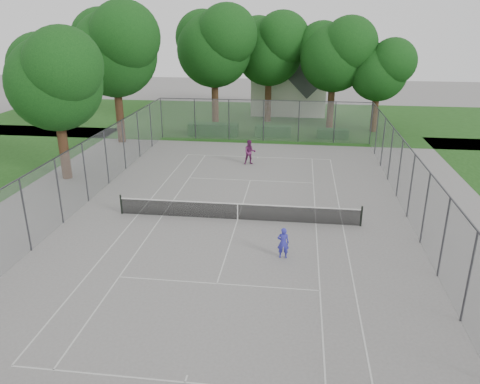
# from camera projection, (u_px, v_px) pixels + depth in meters

# --- Properties ---
(ground) EXTENTS (120.00, 120.00, 0.00)m
(ground) POSITION_uv_depth(u_px,v_px,m) (238.00, 220.00, 24.81)
(ground) COLOR slate
(ground) RESTS_ON ground
(grass_far) EXTENTS (60.00, 20.00, 0.00)m
(grass_far) POSITION_uv_depth(u_px,v_px,m) (270.00, 119.00, 48.95)
(grass_far) COLOR #1A4513
(grass_far) RESTS_ON ground
(court_markings) EXTENTS (11.03, 23.83, 0.01)m
(court_markings) POSITION_uv_depth(u_px,v_px,m) (238.00, 220.00, 24.81)
(court_markings) COLOR beige
(court_markings) RESTS_ON ground
(tennis_net) EXTENTS (12.87, 0.10, 1.10)m
(tennis_net) POSITION_uv_depth(u_px,v_px,m) (238.00, 211.00, 24.63)
(tennis_net) COLOR black
(tennis_net) RESTS_ON ground
(perimeter_fence) EXTENTS (18.08, 34.08, 3.52)m
(perimeter_fence) POSITION_uv_depth(u_px,v_px,m) (238.00, 188.00, 24.18)
(perimeter_fence) COLOR #38383D
(perimeter_fence) RESTS_ON ground
(tree_far_left) EXTENTS (7.88, 7.19, 11.33)m
(tree_far_left) POSITION_uv_depth(u_px,v_px,m) (215.00, 43.00, 42.92)
(tree_far_left) COLOR #3A2215
(tree_far_left) RESTS_ON ground
(tree_far_midleft) EXTENTS (7.48, 6.83, 10.75)m
(tree_far_midleft) POSITION_uv_depth(u_px,v_px,m) (270.00, 46.00, 45.45)
(tree_far_midleft) COLOR #3A2215
(tree_far_midleft) RESTS_ON ground
(tree_far_midright) EXTENTS (7.16, 6.53, 10.29)m
(tree_far_midright) POSITION_uv_depth(u_px,v_px,m) (335.00, 52.00, 42.67)
(tree_far_midright) COLOR #3A2215
(tree_far_midright) RESTS_ON ground
(tree_far_right) EXTENTS (5.89, 5.38, 8.47)m
(tree_far_right) POSITION_uv_depth(u_px,v_px,m) (380.00, 68.00, 41.80)
(tree_far_right) COLOR #3A2215
(tree_far_right) RESTS_ON ground
(tree_side_back) EXTENTS (7.94, 7.25, 11.42)m
(tree_side_back) POSITION_uv_depth(u_px,v_px,m) (114.00, 47.00, 37.43)
(tree_side_back) COLOR #3A2215
(tree_side_back) RESTS_ON ground
(tree_side_front) EXTENTS (6.76, 6.17, 9.72)m
(tree_side_front) POSITION_uv_depth(u_px,v_px,m) (54.00, 76.00, 28.84)
(tree_side_front) COLOR #3A2215
(tree_side_front) RESTS_ON ground
(hedge_left) EXTENTS (4.40, 1.32, 1.10)m
(hedge_left) POSITION_uv_depth(u_px,v_px,m) (213.00, 129.00, 42.19)
(hedge_left) COLOR #154317
(hedge_left) RESTS_ON ground
(hedge_mid) EXTENTS (3.18, 0.91, 1.00)m
(hedge_mid) POSITION_uv_depth(u_px,v_px,m) (273.00, 131.00, 41.76)
(hedge_mid) COLOR #154317
(hedge_mid) RESTS_ON ground
(hedge_right) EXTENTS (2.74, 1.01, 0.82)m
(hedge_right) POSITION_uv_depth(u_px,v_px,m) (333.00, 134.00, 41.25)
(hedge_right) COLOR #154317
(hedge_right) RESTS_ON ground
(house) EXTENTS (7.89, 6.12, 9.82)m
(house) POSITION_uv_depth(u_px,v_px,m) (289.00, 76.00, 51.33)
(house) COLOR silver
(house) RESTS_ON ground
(girl_player) EXTENTS (0.54, 0.36, 1.45)m
(girl_player) POSITION_uv_depth(u_px,v_px,m) (283.00, 243.00, 20.69)
(girl_player) COLOR #2F2DAA
(girl_player) RESTS_ON ground
(woman_player) EXTENTS (1.02, 0.89, 1.80)m
(woman_player) POSITION_uv_depth(u_px,v_px,m) (250.00, 152.00, 33.82)
(woman_player) COLOR #652154
(woman_player) RESTS_ON ground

